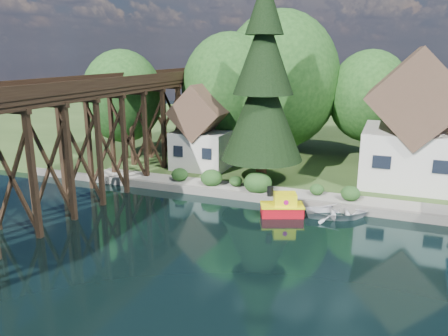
# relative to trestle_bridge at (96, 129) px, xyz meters

# --- Properties ---
(ground) EXTENTS (140.00, 140.00, 0.00)m
(ground) POSITION_rel_trestle_bridge_xyz_m (16.00, -5.17, -5.35)
(ground) COLOR black
(ground) RESTS_ON ground
(bank) EXTENTS (140.00, 52.00, 0.50)m
(bank) POSITION_rel_trestle_bridge_xyz_m (16.00, 28.83, -5.10)
(bank) COLOR #2D491D
(bank) RESTS_ON ground
(seawall) EXTENTS (60.00, 0.40, 0.62)m
(seawall) POSITION_rel_trestle_bridge_xyz_m (20.00, 2.83, -5.04)
(seawall) COLOR slate
(seawall) RESTS_ON ground
(promenade) EXTENTS (50.00, 2.60, 0.06)m
(promenade) POSITION_rel_trestle_bridge_xyz_m (22.00, 4.13, -4.82)
(promenade) COLOR gray
(promenade) RESTS_ON bank
(trestle_bridge) EXTENTS (4.12, 44.18, 9.30)m
(trestle_bridge) POSITION_rel_trestle_bridge_xyz_m (0.00, 0.00, 0.00)
(trestle_bridge) COLOR black
(trestle_bridge) RESTS_ON ground
(house_left) EXTENTS (7.64, 8.64, 11.02)m
(house_left) POSITION_rel_trestle_bridge_xyz_m (23.00, 10.83, -0.21)
(house_left) COLOR silver
(house_left) RESTS_ON bank
(shed) EXTENTS (5.09, 5.40, 7.85)m
(shed) POSITION_rel_trestle_bridge_xyz_m (5.00, 9.33, -1.52)
(shed) COLOR silver
(shed) RESTS_ON bank
(bg_trees) EXTENTS (49.90, 13.30, 10.57)m
(bg_trees) POSITION_rel_trestle_bridge_xyz_m (17.00, 16.08, 1.94)
(bg_trees) COLOR #382314
(bg_trees) RESTS_ON bank
(shrubs) EXTENTS (15.76, 2.47, 1.70)m
(shrubs) POSITION_rel_trestle_bridge_xyz_m (11.40, 4.09, -4.12)
(shrubs) COLOR #174017
(shrubs) RESTS_ON bank
(conifer) EXTENTS (6.67, 6.67, 16.42)m
(conifer) POSITION_rel_trestle_bridge_xyz_m (11.53, 6.39, 3.06)
(conifer) COLOR #382314
(conifer) RESTS_ON bank
(tugboat) EXTENTS (3.35, 2.57, 2.15)m
(tugboat) POSITION_rel_trestle_bridge_xyz_m (14.76, 0.73, -4.71)
(tugboat) COLOR #B80C18
(tugboat) RESTS_ON ground
(boat_white_a) EXTENTS (5.03, 4.22, 0.89)m
(boat_white_a) POSITION_rel_trestle_bridge_xyz_m (18.38, 1.75, -4.90)
(boat_white_a) COLOR silver
(boat_white_a) RESTS_ON ground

